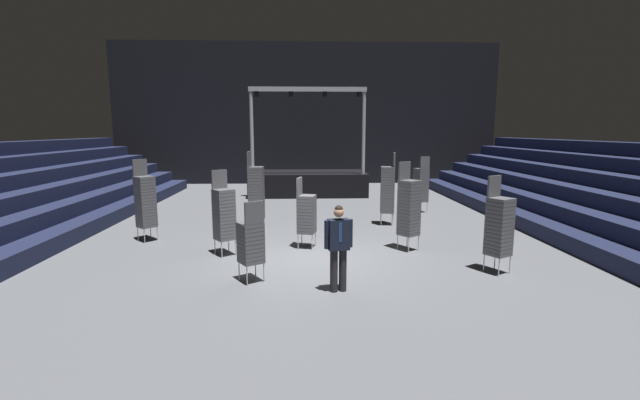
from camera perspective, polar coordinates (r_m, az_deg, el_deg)
The scene contains 14 objects.
ground_plane at distance 10.81m, azimuth -0.87°, elevation -7.77°, with size 22.00×30.00×0.10m, color #515459.
arena_end_wall at distance 25.34m, azimuth -1.78°, elevation 11.27°, with size 22.00×0.30×8.00m, color black.
bleacher_bank_right at distance 14.58m, azimuth 35.86°, elevation 0.54°, with size 4.50×24.00×2.70m.
stage_riser at distance 20.98m, azimuth -1.61°, elevation 2.47°, with size 5.55×2.82×4.99m.
man_with_tie at distance 8.32m, azimuth 2.47°, elevation -5.74°, with size 0.57×0.31×1.71m.
chair_stack_front_left at distance 13.02m, azimuth -22.09°, elevation -0.09°, with size 0.62×0.62×2.31m.
chair_stack_front_right at distance 13.30m, azimuth -8.45°, elevation 1.04°, with size 0.47×0.47×2.48m.
chair_stack_mid_left at distance 10.15m, azimuth 22.60°, elevation -3.10°, with size 0.60×0.60×2.14m.
chair_stack_mid_right at distance 8.99m, azimuth -9.13°, elevation -5.39°, with size 0.61×0.61×1.71m.
chair_stack_mid_centre at distance 11.42m, azimuth -1.82°, elevation -1.72°, with size 0.54×0.54×1.88m.
chair_stack_rear_left at distance 10.97m, azimuth -12.59°, elevation -1.72°, with size 0.62×0.62×2.14m.
chair_stack_rear_right at distance 11.37m, azimuth 11.67°, elevation -0.87°, with size 0.61×0.61×2.31m.
chair_stack_rear_centre at distance 14.34m, azimuth 8.93°, elevation 1.46°, with size 0.50×0.50×2.39m.
chair_stack_aisle_left at distance 16.81m, azimuth 13.20°, elevation 2.03°, with size 0.57×0.57×2.14m.
Camera 1 is at (-0.26, -10.33, 3.12)m, focal length 24.21 mm.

